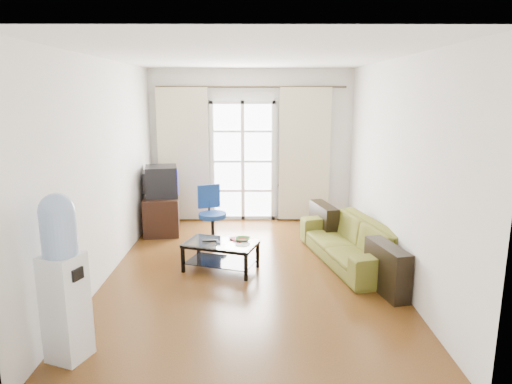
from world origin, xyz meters
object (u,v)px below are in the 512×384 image
crt_tv (160,181)px  water_cooler (63,275)px  task_chair (212,226)px  sofa (350,242)px  coffee_table (221,252)px  tv_stand (162,214)px

crt_tv → water_cooler: bearing=-102.7°
task_chair → water_cooler: (-0.97, -3.18, 0.52)m
sofa → coffee_table: (-1.75, -0.29, -0.05)m
sofa → water_cooler: bearing=-64.6°
coffee_table → task_chair: task_chair is taller
coffee_table → crt_tv: size_ratio=1.65×
water_cooler → crt_tv: bearing=109.7°
tv_stand → crt_tv: crt_tv is taller
coffee_table → water_cooler: (-1.18, -2.03, 0.54)m
sofa → crt_tv: (-2.86, 1.39, 0.57)m
tv_stand → water_cooler: bearing=-99.7°
sofa → task_chair: task_chair is taller
sofa → tv_stand: (-2.86, 1.40, 0.02)m
sofa → coffee_table: sofa is taller
sofa → tv_stand: 3.18m
coffee_table → task_chair: size_ratio=1.18×
tv_stand → water_cooler: (-0.08, -3.72, 0.47)m
crt_tv → water_cooler: size_ratio=0.42×
coffee_table → crt_tv: crt_tv is taller
sofa → crt_tv: size_ratio=3.34×
coffee_table → crt_tv: (-1.10, 1.68, 0.62)m
tv_stand → crt_tv: bearing=-101.7°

